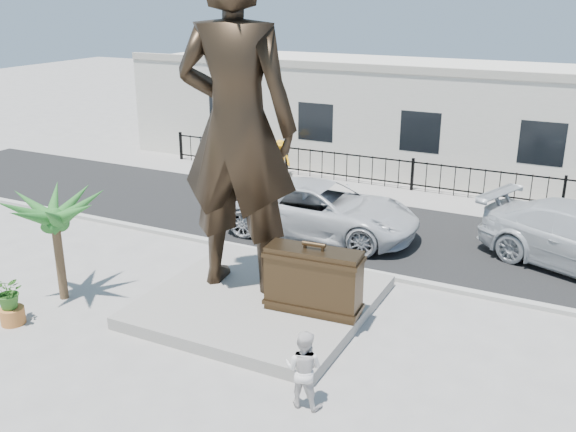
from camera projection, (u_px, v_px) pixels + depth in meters
name	position (u px, v px, depth m)	size (l,w,h in m)	color
ground	(248.00, 338.00, 14.43)	(100.00, 100.00, 0.00)	#9E9991
street	(370.00, 228.00, 21.17)	(40.00, 7.00, 0.01)	black
curb	(328.00, 264.00, 18.20)	(40.00, 0.25, 0.12)	#A5A399
far_sidewalk	(405.00, 196.00, 24.54)	(40.00, 2.50, 0.02)	#9E9991
plinth	(261.00, 301.00, 15.85)	(5.20, 5.20, 0.30)	gray
fence	(412.00, 176.00, 25.02)	(22.00, 0.10, 1.20)	black
building	(442.00, 117.00, 28.04)	(28.00, 7.00, 4.40)	silver
statue	(237.00, 127.00, 15.15)	(2.96, 1.94, 8.11)	black
suitcase	(313.00, 280.00, 14.80)	(2.21, 0.70, 1.55)	#362716
tourist	(304.00, 369.00, 11.87)	(0.75, 0.58, 1.54)	silver
car_white	(322.00, 209.00, 20.31)	(2.83, 6.14, 1.71)	silver
worker	(280.00, 158.00, 26.90)	(1.00, 0.58, 1.55)	#FFA20D
palm_tree	(65.00, 298.00, 16.35)	(1.80, 1.80, 3.20)	#235D22
planter	(13.00, 316.00, 15.02)	(0.56, 0.56, 0.40)	#BB6D31
shrub	(9.00, 292.00, 14.82)	(0.75, 0.65, 0.83)	#336922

